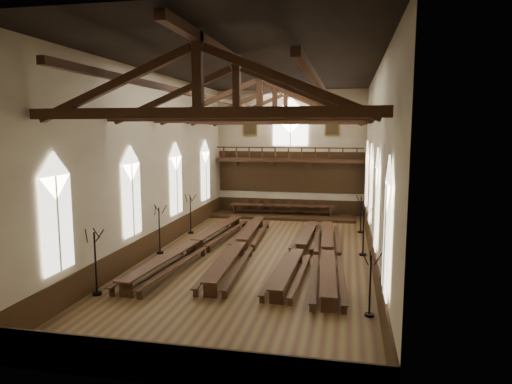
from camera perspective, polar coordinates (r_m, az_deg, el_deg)
ground at (r=25.20m, az=0.44°, el=-8.01°), size 26.00×26.00×0.00m
room_walls at (r=24.24m, az=0.45°, el=6.83°), size 26.00×26.00×26.00m
wainscot_band at (r=25.04m, az=0.44°, el=-6.69°), size 12.00×26.00×1.20m
side_windows at (r=24.44m, az=0.45°, el=0.45°), size 11.85×19.80×4.50m
end_window at (r=36.98m, az=4.32°, el=8.35°), size 2.80×0.12×3.80m
minstrels_gallery at (r=36.87m, az=4.22°, el=3.19°), size 11.80×1.24×3.70m
portraits at (r=36.98m, az=4.32°, el=8.16°), size 7.75×0.09×1.45m
roof_trusses at (r=24.28m, az=0.46°, el=10.98°), size 11.70×25.70×2.80m
refectory_row_a at (r=25.78m, az=-7.60°, el=-6.41°), size 2.17×14.77×0.78m
refectory_row_b at (r=25.61m, az=-1.94°, el=-6.51°), size 1.82×14.35×0.74m
refectory_row_c at (r=24.69m, az=5.44°, el=-7.18°), size 1.59×13.83×0.68m
refectory_row_d at (r=24.32m, az=8.90°, el=-7.41°), size 1.81×14.24×0.73m
dais at (r=36.20m, az=3.24°, el=-2.96°), size 11.40×3.09×0.21m
high_table at (r=36.06m, az=3.25°, el=-1.78°), size 8.27×1.41×0.77m
high_chairs at (r=36.86m, az=3.43°, el=-1.65°), size 6.80×0.50×1.10m
candelabrum_left_near at (r=20.43m, az=-19.35°, el=-9.76°), size 0.84×0.85×2.85m
candelabrum_left_mid at (r=26.05m, az=-11.95°, el=-5.75°), size 0.81×0.83×2.76m
candelabrum_left_far at (r=30.68m, az=-8.18°, el=-3.67°), size 0.76×0.80×2.64m
candelabrum_right_near at (r=17.80m, az=14.04°, el=-12.58°), size 0.75×0.69×2.46m
candelabrum_right_mid at (r=25.81m, az=13.25°, el=-5.95°), size 0.78×0.82×2.72m
candelabrum_right_far at (r=31.36m, az=12.95°, el=-3.60°), size 0.77×0.72×2.54m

